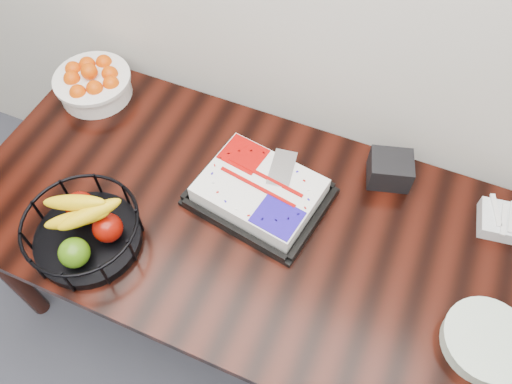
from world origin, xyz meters
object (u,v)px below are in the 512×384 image
at_px(fruit_basket, 83,229).
at_px(plate_stack, 485,342).
at_px(tangerine_bowl, 92,79).
at_px(table, 240,230).
at_px(cake_tray, 260,192).
at_px(napkin_box, 390,169).

relative_size(fruit_basket, plate_stack, 1.47).
bearing_deg(tangerine_bowl, table, -21.44).
xyz_separation_m(cake_tray, napkin_box, (0.36, 0.24, 0.01)).
bearing_deg(fruit_basket, napkin_box, 37.27).
relative_size(table, fruit_basket, 5.15).
bearing_deg(tangerine_bowl, cake_tray, -14.40).
bearing_deg(tangerine_bowl, napkin_box, 2.60).
bearing_deg(table, cake_tray, 70.23).
bearing_deg(napkin_box, fruit_basket, -142.73).
distance_m(plate_stack, napkin_box, 0.59).
bearing_deg(cake_tray, napkin_box, 34.01).
relative_size(table, napkin_box, 13.15).
xyz_separation_m(table, fruit_basket, (-0.39, -0.26, 0.16)).
distance_m(table, cake_tray, 0.16).
height_order(cake_tray, fruit_basket, fruit_basket).
distance_m(tangerine_bowl, plate_stack, 1.56).
bearing_deg(tangerine_bowl, plate_stack, -14.77).
distance_m(fruit_basket, napkin_box, 0.99).
bearing_deg(table, fruit_basket, -146.01).
distance_m(table, fruit_basket, 0.50).
height_order(table, fruit_basket, fruit_basket).
bearing_deg(cake_tray, fruit_basket, -140.14).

